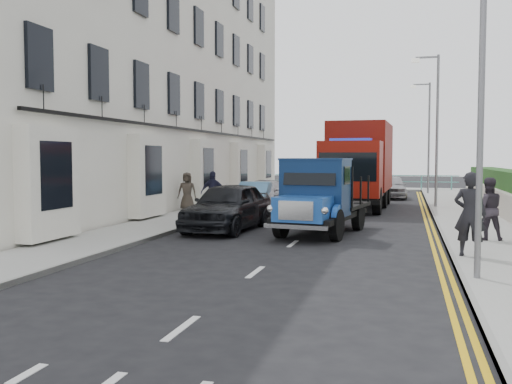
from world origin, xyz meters
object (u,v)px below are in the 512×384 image
parked_car_front (228,206)px  lamp_far (427,131)px  pedestrian_east_near (470,214)px  lamp_near (475,69)px  red_lorry (359,163)px  lamp_mid (434,121)px  bedford_lorry (317,201)px

parked_car_front → lamp_far: bearing=75.6°
parked_car_front → pedestrian_east_near: 8.01m
pedestrian_east_near → lamp_far: bearing=-76.1°
lamp_near → red_lorry: size_ratio=0.91×
lamp_mid → red_lorry: bearing=-174.7°
parked_car_front → red_lorry: bearing=74.4°
lamp_near → parked_car_front: (-6.78, 6.31, -3.21)m
lamp_far → parked_car_front: lamp_far is taller
lamp_near → bedford_lorry: (-3.79, 5.72, -2.94)m
red_lorry → lamp_far: bearing=74.0°
lamp_near → bedford_lorry: size_ratio=1.38×
lamp_far → bedford_lorry: bearing=-100.6°
bedford_lorry → parked_car_front: size_ratio=1.10×
lamp_near → lamp_far: 26.00m
lamp_far → red_lorry: size_ratio=0.91×
bedford_lorry → pedestrian_east_near: 5.19m
red_lorry → parked_car_front: (-3.43, -9.38, -1.33)m
parked_car_front → lamp_mid: bearing=59.6°
parked_car_front → pedestrian_east_near: pedestrian_east_near is taller
parked_car_front → pedestrian_east_near: bearing=-24.5°
bedford_lorry → red_lorry: (0.45, 9.97, 1.06)m
lamp_mid → pedestrian_east_near: bearing=-89.1°
lamp_near → lamp_far: size_ratio=1.00×
lamp_mid → bedford_lorry: size_ratio=1.38×
lamp_far → pedestrian_east_near: 23.75m
lamp_mid → lamp_far: same height
pedestrian_east_near → lamp_mid: bearing=-75.7°
lamp_near → pedestrian_east_near: size_ratio=3.62×
lamp_far → pedestrian_east_near: size_ratio=3.62×
lamp_near → lamp_far: bearing=90.0°
parked_car_front → pedestrian_east_near: (7.00, -3.88, 0.30)m
red_lorry → parked_car_front: 10.08m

